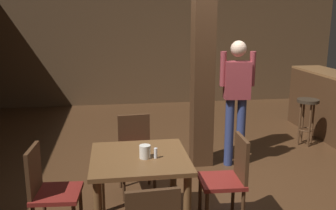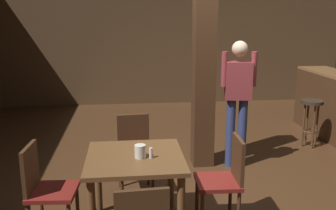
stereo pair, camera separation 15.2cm
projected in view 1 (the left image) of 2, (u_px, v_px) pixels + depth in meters
ground_plane at (221, 182)px, 4.70m from camera, size 10.80×10.80×0.00m
wall_back at (169, 44)px, 8.70m from camera, size 8.00×0.10×2.80m
pillar at (203, 64)px, 4.98m from camera, size 0.28×0.28×2.80m
dining_table at (140, 170)px, 3.50m from camera, size 0.90×0.90×0.76m
chair_north at (136, 150)px, 4.37m from camera, size 0.45×0.45×0.89m
chair_west at (48, 188)px, 3.40m from camera, size 0.45×0.45×0.89m
chair_east at (229, 175)px, 3.67m from camera, size 0.44×0.44×0.89m
napkin_cup at (145, 152)px, 3.42m from camera, size 0.10×0.10×0.12m
salt_shaker at (156, 153)px, 3.41m from camera, size 0.03×0.03×0.10m
standing_person at (237, 95)px, 5.01m from camera, size 0.47×0.24×1.72m
bar_counter at (325, 104)px, 6.43m from camera, size 0.56×1.89×1.10m
bar_stool_near at (307, 111)px, 5.93m from camera, size 0.34×0.34×0.75m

